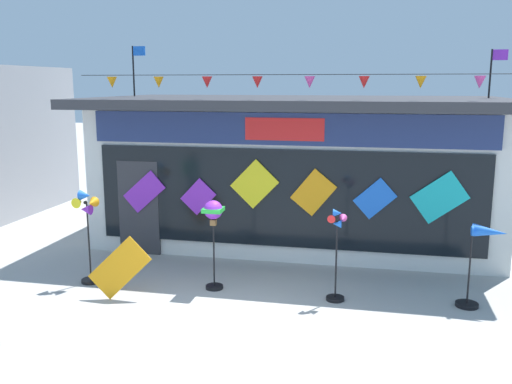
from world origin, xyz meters
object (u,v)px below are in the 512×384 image
object	(u,v)px
wind_spinner_far_left	(87,220)
display_kite_on_ground	(120,268)
wind_spinner_left	(213,220)
kite_shop_building	(298,167)
wind_spinner_center_right	(483,251)
wind_spinner_center_left	(336,249)

from	to	relation	value
wind_spinner_far_left	display_kite_on_ground	bearing A→B (deg)	-32.35
wind_spinner_far_left	display_kite_on_ground	world-z (taller)	wind_spinner_far_left
wind_spinner_left	kite_shop_building	bearing A→B (deg)	75.63
kite_shop_building	display_kite_on_ground	xyz separation A→B (m)	(-2.39, -4.51, -1.13)
kite_shop_building	display_kite_on_ground	bearing A→B (deg)	-117.99
wind_spinner_center_right	display_kite_on_ground	size ratio (longest dim) A/B	1.40
wind_spinner_left	display_kite_on_ground	bearing A→B (deg)	-152.44
display_kite_on_ground	wind_spinner_center_left	bearing A→B (deg)	10.02
wind_spinner_center_right	display_kite_on_ground	xyz separation A→B (m)	(-5.89, -0.84, -0.43)
wind_spinner_left	display_kite_on_ground	world-z (taller)	wind_spinner_left
wind_spinner_far_left	wind_spinner_left	bearing A→B (deg)	4.78
wind_spinner_center_right	display_kite_on_ground	bearing A→B (deg)	-171.86
wind_spinner_left	wind_spinner_far_left	bearing A→B (deg)	-175.22
wind_spinner_center_right	display_kite_on_ground	world-z (taller)	wind_spinner_center_right
wind_spinner_left	wind_spinner_center_left	xyz separation A→B (m)	(2.14, -0.12, -0.35)
wind_spinner_left	wind_spinner_center_left	world-z (taller)	wind_spinner_left
kite_shop_building	wind_spinner_center_left	bearing A→B (deg)	-73.06
wind_spinner_far_left	wind_spinner_left	distance (m)	2.32
kite_shop_building	wind_spinner_far_left	distance (m)	5.15
wind_spinner_center_left	display_kite_on_ground	bearing A→B (deg)	-169.98
wind_spinner_left	wind_spinner_center_right	distance (m)	4.47
wind_spinner_far_left	wind_spinner_center_left	world-z (taller)	wind_spinner_far_left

